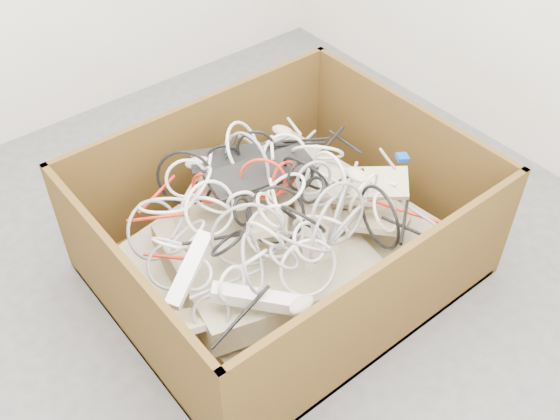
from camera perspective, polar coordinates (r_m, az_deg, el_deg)
ground at (r=2.48m, az=-2.45°, el=-7.28°), size 3.00×3.00×0.00m
cardboard_box at (r=2.45m, az=-0.05°, el=-3.33°), size 1.28×1.07×0.53m
keyboard_pile at (r=2.38m, az=0.34°, el=0.10°), size 1.04×0.73×0.36m
mice_scatter at (r=2.29m, az=-0.72°, el=1.02°), size 0.64×0.80×0.18m
power_strip_left at (r=2.06m, az=-7.97°, el=-5.16°), size 0.25×0.18×0.11m
power_strip_right at (r=2.05m, az=-2.07°, el=-7.79°), size 0.25×0.24×0.10m
vga_plug at (r=2.52m, az=10.70°, el=4.58°), size 0.06×0.06×0.03m
cable_tangle at (r=2.23m, az=-0.89°, el=0.40°), size 1.02×0.86×0.41m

